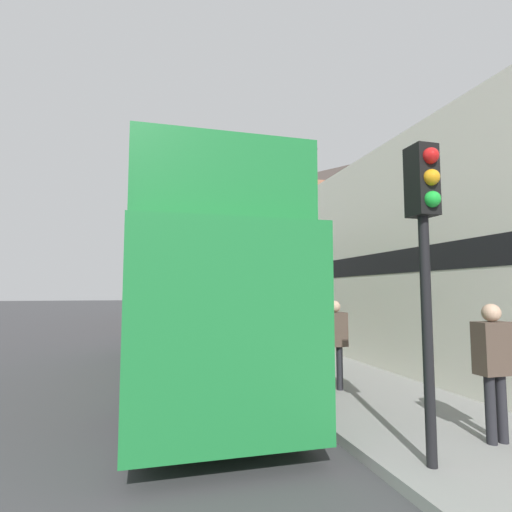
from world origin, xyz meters
The scene contains 11 objects.
ground_plane centered at (0.00, 21.00, 0.00)m, with size 144.00×144.00×0.00m, color #3D3D3F.
sidewalk centered at (7.44, 18.00, 0.07)m, with size 3.16×108.00×0.14m.
pub_white_frontage centered at (12.01, 5.53, 2.92)m, with size 6.01×11.48×5.85m.
brick_terrace_rear centered at (12.02, 23.61, 4.92)m, with size 6.00×22.29×9.84m.
tour_bus centered at (4.27, 7.39, 1.90)m, with size 2.52×10.81×4.14m.
parked_car_ahead_of_bus centered at (4.74, 15.23, 0.73)m, with size 1.82×3.95×1.57m.
pedestrian_nearest centered at (7.69, 1.79, 1.22)m, with size 0.47×0.26×1.79m.
pedestrian_second centered at (6.93, 4.87, 1.20)m, with size 0.46×0.25×1.77m.
traffic_signal centered at (6.39, 1.39, 2.84)m, with size 0.28×0.42×3.69m.
lamp_post_nearest centered at (6.32, 4.65, 3.56)m, with size 0.35×0.35×5.00m.
lamp_post_second centered at (6.31, 14.62, 3.40)m, with size 0.35×0.35×4.73m.
Camera 1 is at (3.27, -2.55, 2.10)m, focal length 28.00 mm.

